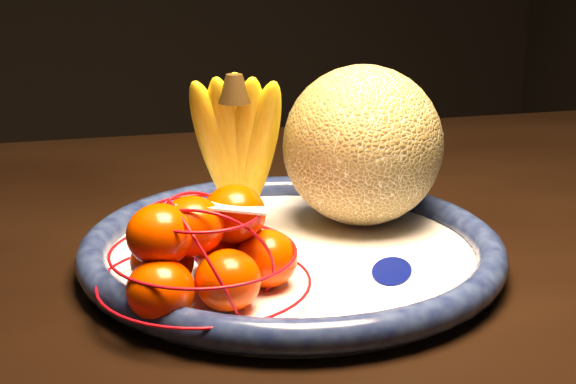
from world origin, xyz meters
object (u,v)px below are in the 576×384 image
object	(u,v)px
dining_table	(259,318)
mandarin_bag	(204,253)
banana_bunch	(238,144)
fruit_bowl	(292,251)
cantaloupe	(363,145)

from	to	relation	value
dining_table	mandarin_bag	world-z (taller)	mandarin_bag
banana_bunch	mandarin_bag	xyz separation A→B (m)	(-0.07, -0.14, -0.05)
dining_table	mandarin_bag	distance (m)	0.22
mandarin_bag	dining_table	bearing A→B (deg)	56.63
dining_table	fruit_bowl	size ratio (longest dim) A/B	4.29
fruit_bowl	cantaloupe	size ratio (longest dim) A/B	2.46
cantaloupe	mandarin_bag	world-z (taller)	cantaloupe
banana_bunch	mandarin_bag	distance (m)	0.17
fruit_bowl	cantaloupe	world-z (taller)	cantaloupe
banana_bunch	cantaloupe	bearing A→B (deg)	11.80
fruit_bowl	mandarin_bag	xyz separation A→B (m)	(-0.10, -0.07, 0.04)
fruit_bowl	mandarin_bag	distance (m)	0.13
cantaloupe	dining_table	bearing A→B (deg)	169.29
fruit_bowl	cantaloupe	distance (m)	0.14
cantaloupe	mandarin_bag	xyz separation A→B (m)	(-0.20, -0.12, -0.04)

